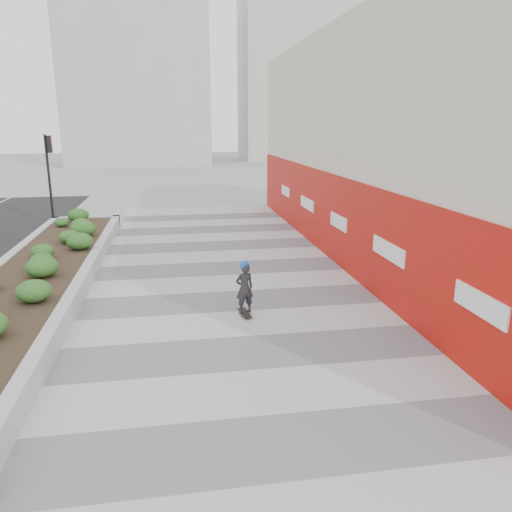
# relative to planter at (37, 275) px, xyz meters

# --- Properties ---
(ground) EXTENTS (160.00, 160.00, 0.00)m
(ground) POSITION_rel_planter_xyz_m (5.50, -7.00, -0.42)
(ground) COLOR gray
(ground) RESTS_ON ground
(walkway) EXTENTS (8.00, 36.00, 0.01)m
(walkway) POSITION_rel_planter_xyz_m (5.50, -4.00, -0.41)
(walkway) COLOR #A8A8AD
(walkway) RESTS_ON ground
(building) EXTENTS (6.04, 24.08, 8.00)m
(building) POSITION_rel_planter_xyz_m (12.48, 1.98, 3.56)
(building) COLOR beige
(building) RESTS_ON ground
(planter) EXTENTS (3.00, 18.00, 0.90)m
(planter) POSITION_rel_planter_xyz_m (0.00, 0.00, 0.00)
(planter) COLOR #9E9EA0
(planter) RESTS_ON ground
(traffic_signal_near) EXTENTS (0.33, 0.28, 4.20)m
(traffic_signal_near) POSITION_rel_planter_xyz_m (-1.73, 10.50, 2.34)
(traffic_signal_near) COLOR black
(traffic_signal_near) RESTS_ON ground
(distant_bldg_north_l) EXTENTS (16.00, 12.00, 20.00)m
(distant_bldg_north_l) POSITION_rel_planter_xyz_m (0.50, 48.00, 9.58)
(distant_bldg_north_l) COLOR #ADAAA3
(distant_bldg_north_l) RESTS_ON ground
(distant_bldg_north_r) EXTENTS (14.00, 10.00, 24.00)m
(distant_bldg_north_r) POSITION_rel_planter_xyz_m (20.50, 53.00, 11.58)
(distant_bldg_north_r) COLOR #ADAAA3
(distant_bldg_north_r) RESTS_ON ground
(manhole_cover) EXTENTS (0.44, 0.44, 0.01)m
(manhole_cover) POSITION_rel_planter_xyz_m (6.00, -4.00, -0.42)
(manhole_cover) COLOR #595654
(manhole_cover) RESTS_ON ground
(skateboarder) EXTENTS (0.54, 0.74, 1.44)m
(skateboarder) POSITION_rel_planter_xyz_m (5.66, -3.10, 0.31)
(skateboarder) COLOR beige
(skateboarder) RESTS_ON ground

